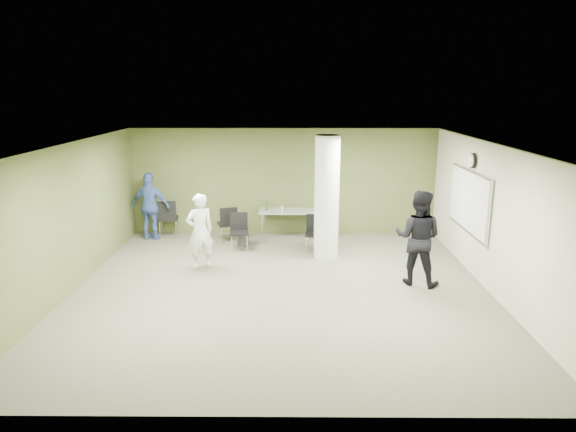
{
  "coord_description": "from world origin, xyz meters",
  "views": [
    {
      "loc": [
        0.21,
        -9.33,
        3.79
      ],
      "look_at": [
        0.13,
        1.0,
        1.22
      ],
      "focal_mm": 32.0,
      "sensor_mm": 36.0,
      "label": 1
    }
  ],
  "objects_px": {
    "chair_back_left": "(168,216)",
    "man_blue": "(151,206)",
    "man_black": "(418,238)",
    "folding_table": "(289,212)",
    "woman_white": "(200,231)"
  },
  "relations": [
    {
      "from": "man_blue",
      "to": "folding_table",
      "type": "bearing_deg",
      "value": -167.49
    },
    {
      "from": "woman_white",
      "to": "man_black",
      "type": "height_order",
      "value": "man_black"
    },
    {
      "from": "folding_table",
      "to": "man_black",
      "type": "bearing_deg",
      "value": -49.84
    },
    {
      "from": "woman_white",
      "to": "chair_back_left",
      "type": "bearing_deg",
      "value": -91.08
    },
    {
      "from": "folding_table",
      "to": "man_blue",
      "type": "height_order",
      "value": "man_blue"
    },
    {
      "from": "folding_table",
      "to": "chair_back_left",
      "type": "relative_size",
      "value": 1.57
    },
    {
      "from": "woman_white",
      "to": "man_black",
      "type": "relative_size",
      "value": 0.87
    },
    {
      "from": "chair_back_left",
      "to": "man_blue",
      "type": "xyz_separation_m",
      "value": [
        -0.38,
        -0.16,
        0.29
      ]
    },
    {
      "from": "folding_table",
      "to": "chair_back_left",
      "type": "distance_m",
      "value": 3.15
    },
    {
      "from": "chair_back_left",
      "to": "woman_white",
      "type": "height_order",
      "value": "woman_white"
    },
    {
      "from": "chair_back_left",
      "to": "woman_white",
      "type": "xyz_separation_m",
      "value": [
        1.26,
        -2.33,
        0.24
      ]
    },
    {
      "from": "chair_back_left",
      "to": "man_black",
      "type": "relative_size",
      "value": 0.53
    },
    {
      "from": "man_black",
      "to": "man_blue",
      "type": "relative_size",
      "value": 1.09
    },
    {
      "from": "man_blue",
      "to": "chair_back_left",
      "type": "bearing_deg",
      "value": -147.31
    },
    {
      "from": "chair_back_left",
      "to": "man_blue",
      "type": "bearing_deg",
      "value": 14.37
    }
  ]
}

